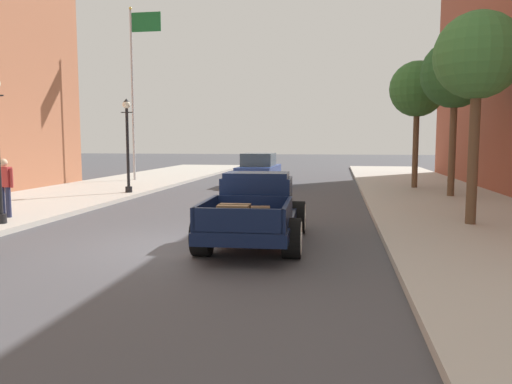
{
  "coord_description": "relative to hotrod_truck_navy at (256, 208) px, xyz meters",
  "views": [
    {
      "loc": [
        3.46,
        -10.2,
        2.32
      ],
      "look_at": [
        1.43,
        2.18,
        1.0
      ],
      "focal_mm": 34.86,
      "sensor_mm": 36.0,
      "label": 1
    }
  ],
  "objects": [
    {
      "name": "street_lamp_far",
      "position": [
        -6.72,
        8.26,
        1.63
      ],
      "size": [
        0.5,
        0.32,
        3.85
      ],
      "color": "black",
      "rests_on": "sidewalk_left"
    },
    {
      "name": "street_tree_nearest",
      "position": [
        5.25,
        2.36,
        3.62
      ],
      "size": [
        2.18,
        2.18,
        5.38
      ],
      "color": "brown",
      "rests_on": "sidewalk_right"
    },
    {
      "name": "hotrod_truck_navy",
      "position": [
        0.0,
        0.0,
        0.0
      ],
      "size": [
        2.31,
        4.99,
        1.58
      ],
      "color": "#0F1938",
      "rests_on": "ground"
    },
    {
      "name": "pedestrian_sidewalk_left",
      "position": [
        -7.37,
        1.38,
        0.33
      ],
      "size": [
        0.53,
        0.22,
        1.65
      ],
      "color": "#232847",
      "rests_on": "sidewalk_left"
    },
    {
      "name": "street_tree_third",
      "position": [
        5.32,
        12.42,
        3.81
      ],
      "size": [
        2.49,
        2.49,
        5.7
      ],
      "color": "brown",
      "rests_on": "sidewalk_right"
    },
    {
      "name": "car_background_blue",
      "position": [
        -2.11,
        13.77,
        0.01
      ],
      "size": [
        1.92,
        4.32,
        1.65
      ],
      "color": "#284293",
      "rests_on": "ground"
    },
    {
      "name": "flagpole",
      "position": [
        -8.88,
        14.49,
        5.02
      ],
      "size": [
        1.74,
        0.16,
        9.16
      ],
      "color": "#B2B2B7",
      "rests_on": "sidewalk_left"
    },
    {
      "name": "street_tree_second",
      "position": [
        6.19,
        9.09,
        4.03
      ],
      "size": [
        2.6,
        2.6,
        5.98
      ],
      "color": "brown",
      "rests_on": "sidewalk_right"
    },
    {
      "name": "ground_plane",
      "position": [
        -1.65,
        -0.92,
        -0.75
      ],
      "size": [
        140.0,
        140.0,
        0.0
      ],
      "primitive_type": "plane",
      "color": "#47474C"
    }
  ]
}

